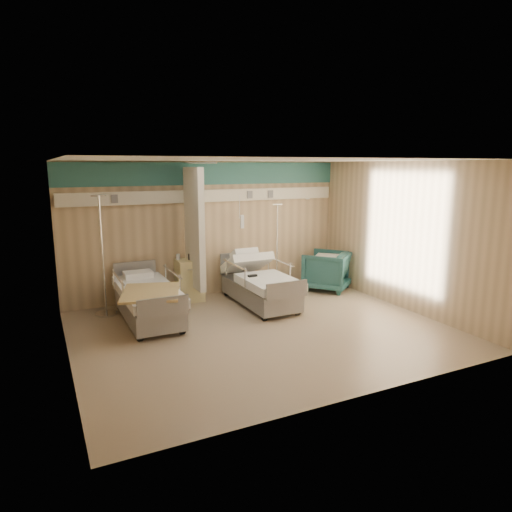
# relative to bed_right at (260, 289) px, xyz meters

# --- Properties ---
(ground) EXTENTS (6.00, 5.00, 0.00)m
(ground) POSITION_rel_bed_right_xyz_m (-0.60, -1.30, -0.32)
(ground) COLOR gray
(ground) RESTS_ON ground
(room_walls) EXTENTS (6.04, 5.04, 2.82)m
(room_walls) POSITION_rel_bed_right_xyz_m (-0.63, -1.05, 1.55)
(room_walls) COLOR tan
(room_walls) RESTS_ON ground
(bed_right) EXTENTS (1.00, 2.16, 0.63)m
(bed_right) POSITION_rel_bed_right_xyz_m (0.00, 0.00, 0.00)
(bed_right) COLOR white
(bed_right) RESTS_ON ground
(bed_left) EXTENTS (1.00, 2.16, 0.63)m
(bed_left) POSITION_rel_bed_right_xyz_m (-2.20, 0.00, 0.00)
(bed_left) COLOR white
(bed_left) RESTS_ON ground
(bedside_cabinet) EXTENTS (0.50, 0.48, 0.85)m
(bedside_cabinet) POSITION_rel_bed_right_xyz_m (-1.15, 0.90, 0.11)
(bedside_cabinet) COLOR beige
(bedside_cabinet) RESTS_ON ground
(visitor_armchair) EXTENTS (1.30, 1.30, 0.85)m
(visitor_armchair) POSITION_rel_bed_right_xyz_m (1.85, 0.38, 0.11)
(visitor_armchair) COLOR #205051
(visitor_armchair) RESTS_ON ground
(waffle_blanket) EXTENTS (0.89, 0.89, 0.08)m
(waffle_blanket) POSITION_rel_bed_right_xyz_m (1.88, 0.38, 0.58)
(waffle_blanket) COLOR silver
(waffle_blanket) RESTS_ON visitor_armchair
(iv_stand_right) EXTENTS (0.34, 0.34, 1.91)m
(iv_stand_right) POSITION_rel_bed_right_xyz_m (0.83, 0.83, 0.08)
(iv_stand_right) COLOR silver
(iv_stand_right) RESTS_ON ground
(iv_stand_left) EXTENTS (0.40, 0.40, 2.21)m
(iv_stand_left) POSITION_rel_bed_right_xyz_m (-2.83, 0.70, 0.14)
(iv_stand_left) COLOR silver
(iv_stand_left) RESTS_ON ground
(call_remote) EXTENTS (0.18, 0.09, 0.04)m
(call_remote) POSITION_rel_bed_right_xyz_m (-0.23, -0.15, 0.33)
(call_remote) COLOR black
(call_remote) RESTS_ON bed_right
(tan_blanket) EXTENTS (1.21, 1.36, 0.04)m
(tan_blanket) POSITION_rel_bed_right_xyz_m (-2.25, -0.46, 0.33)
(tan_blanket) COLOR tan
(tan_blanket) RESTS_ON bed_left
(toiletry_bag) EXTENTS (0.28, 0.23, 0.13)m
(toiletry_bag) POSITION_rel_bed_right_xyz_m (-1.04, 0.84, 0.60)
(toiletry_bag) COLOR black
(toiletry_bag) RESTS_ON bedside_cabinet
(white_cup) EXTENTS (0.10, 0.10, 0.12)m
(white_cup) POSITION_rel_bed_right_xyz_m (-1.35, 1.00, 0.59)
(white_cup) COLOR white
(white_cup) RESTS_ON bedside_cabinet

